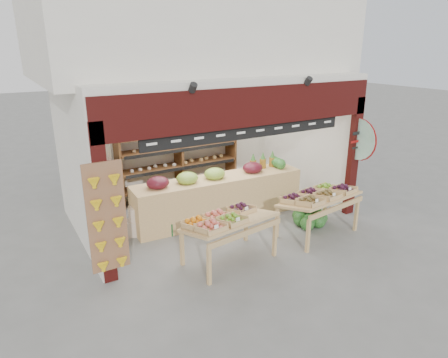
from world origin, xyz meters
TOP-DOWN VIEW (x-y plane):
  - ground at (0.00, 0.00)m, footprint 60.00×60.00m
  - shop_structure at (0.00, 1.61)m, footprint 6.36×5.12m
  - banana_board at (-2.73, -1.17)m, footprint 0.60×0.15m
  - gift_sign at (2.75, -1.15)m, footprint 0.04×0.93m
  - back_shelving at (-0.12, 1.94)m, footprint 3.11×0.51m
  - refrigerator at (-2.40, 1.49)m, footprint 0.86×0.86m
  - cardboard_stack at (-1.59, 0.28)m, footprint 1.04×0.74m
  - mid_counter at (0.02, 0.19)m, footprint 3.86×0.94m
  - display_table_left at (-0.84, -1.50)m, footprint 1.72×1.12m
  - display_table_right at (1.37, -1.50)m, footprint 1.74×1.12m
  - watermelon_pile at (1.55, -1.07)m, footprint 0.81×0.76m

SIDE VIEW (x-z plane):
  - ground at x=0.00m, z-range 0.00..0.00m
  - watermelon_pile at x=1.55m, z-range -0.08..0.49m
  - cardboard_stack at x=-1.59m, z-range -0.08..0.52m
  - mid_counter at x=0.02m, z-range -0.07..1.11m
  - display_table_left at x=-0.84m, z-range 0.28..1.31m
  - display_table_right at x=1.37m, z-range 0.30..1.33m
  - refrigerator at x=-2.40m, z-range 0.00..1.81m
  - banana_board at x=-2.73m, z-range 0.22..2.02m
  - back_shelving at x=-0.12m, z-range 0.25..2.17m
  - gift_sign at x=2.75m, z-range 1.29..2.21m
  - shop_structure at x=0.00m, z-range 1.22..6.62m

